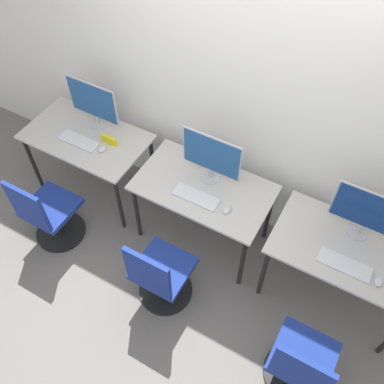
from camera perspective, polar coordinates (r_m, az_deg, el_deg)
The scene contains 18 objects.
ground_plane at distance 4.10m, azimuth -0.94°, elevation -9.19°, with size 20.00×20.00×0.00m, color slate.
wall_back at distance 3.50m, azimuth 5.51°, elevation 12.67°, with size 12.00×0.05×2.80m.
desk_left at distance 4.25m, azimuth -13.81°, elevation 6.47°, with size 1.17×0.68×0.75m.
monitor_left at distance 4.13m, azimuth -13.06°, elevation 11.53°, with size 0.53×0.18×0.48m.
keyboard_left at distance 4.14m, azimuth -14.83°, elevation 6.57°, with size 0.40×0.14×0.02m.
mouse_left at distance 4.01m, azimuth -11.90°, elevation 5.66°, with size 0.06×0.09×0.03m.
office_chair_left at distance 4.17m, azimuth -18.60°, elevation -2.93°, with size 0.48×0.48×0.89m.
desk_center at distance 3.71m, azimuth 1.54°, elevation -0.10°, with size 1.17×0.68×0.75m.
monitor_center at distance 3.53m, azimuth 2.62°, elevation 4.75°, with size 0.53×0.18×0.48m.
keyboard_center at distance 3.57m, azimuth 0.53°, elevation -0.66°, with size 0.40×0.14×0.02m.
mouse_center at distance 3.49m, azimuth 4.67°, elevation -2.36°, with size 0.06×0.09×0.03m.
office_chair_center at distance 3.63m, azimuth -4.22°, elevation -11.21°, with size 0.48×0.48×0.89m.
desk_right at distance 3.57m, azimuth 19.96°, elevation -7.92°, with size 1.17×0.68×0.75m.
monitor_right at distance 3.42m, azimuth 22.35°, elevation -2.54°, with size 0.53×0.18×0.48m.
keyboard_right at distance 3.41m, azimuth 19.66°, elevation -9.12°, with size 0.40×0.14×0.02m.
mouse_right at distance 3.42m, azimuth 23.68°, elevation -10.88°, with size 0.06×0.09×0.03m.
office_chair_right at distance 3.44m, azimuth 14.11°, elevation -21.55°, with size 0.48×0.48×0.89m.
placard_left at distance 4.05m, azimuth -10.99°, elevation 6.82°, with size 0.16×0.03×0.08m.
Camera 1 is at (1.04, -1.73, 3.57)m, focal length 40.00 mm.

